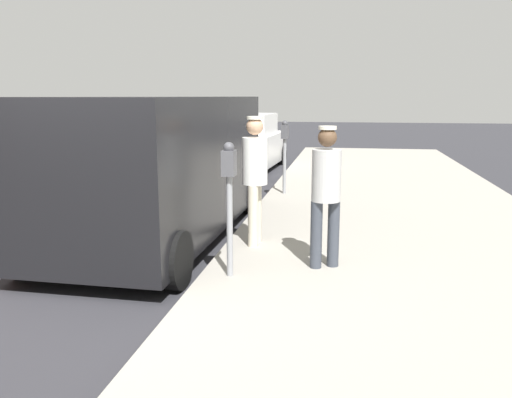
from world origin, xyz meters
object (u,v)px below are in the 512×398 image
parked_van (160,164)px  parked_sedan_ahead (243,145)px  pedestrian_in_white (255,172)px  parking_meter_far (285,144)px  parking_meter_near (229,186)px  pedestrian_in_gray (326,188)px

parked_van → parked_sedan_ahead: 7.63m
pedestrian_in_white → parked_sedan_ahead: 8.41m
parking_meter_far → parking_meter_near: bearing=-90.0°
pedestrian_in_white → parked_sedan_ahead: pedestrian_in_white is taller
parking_meter_near → parked_van: (-1.50, 1.93, -0.03)m
pedestrian_in_white → parked_van: (-1.55, 0.60, -0.00)m
parking_meter_near → parked_sedan_ahead: (-1.73, 9.54, -0.43)m
parking_meter_near → parking_meter_far: (0.00, 5.21, 0.00)m
parking_meter_far → parked_van: 3.61m
pedestrian_in_gray → pedestrian_in_white: size_ratio=0.96×
pedestrian_in_gray → parking_meter_near: bearing=-154.2°
parking_meter_far → pedestrian_in_white: size_ratio=0.87×
parking_meter_far → pedestrian_in_white: 3.88m
parking_meter_near → pedestrian_in_gray: pedestrian_in_gray is taller
parking_meter_near → parked_van: size_ratio=0.29×
pedestrian_in_white → parked_van: 1.67m
parked_van → parking_meter_near: bearing=-52.1°
parking_meter_near → pedestrian_in_white: pedestrian_in_white is taller
parking_meter_far → pedestrian_in_white: (0.05, -3.88, -0.02)m
parking_meter_far → pedestrian_in_gray: 4.83m
parking_meter_far → parked_sedan_ahead: size_ratio=0.34×
parking_meter_near → parked_sedan_ahead: parking_meter_near is taller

